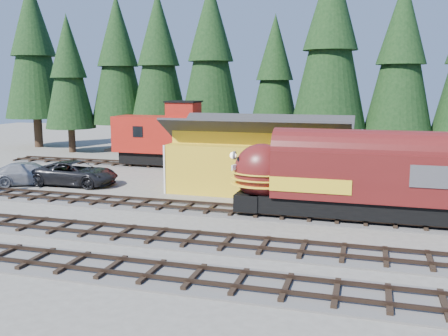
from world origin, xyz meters
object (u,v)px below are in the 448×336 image
(pickup_truck_a, at_px, (75,173))
(caboose, at_px, (173,137))
(locomotive, at_px, (350,180))
(pickup_truck_b, at_px, (31,174))
(depot, at_px, (259,149))

(pickup_truck_a, bearing_deg, caboose, -24.31)
(locomotive, xyz_separation_m, pickup_truck_b, (-23.60, 3.66, -1.44))
(depot, height_order, pickup_truck_a, depot)
(caboose, bearing_deg, pickup_truck_a, -113.10)
(depot, distance_m, caboose, 12.18)
(pickup_truck_a, xyz_separation_m, pickup_truck_b, (-3.36, -0.75, -0.06))
(depot, relative_size, locomotive, 0.91)
(locomotive, relative_size, pickup_truck_b, 2.43)
(pickup_truck_a, bearing_deg, locomotive, -103.49)
(depot, xyz_separation_m, caboose, (-9.59, 7.50, -0.21))
(caboose, bearing_deg, locomotive, -40.91)
(locomotive, bearing_deg, depot, 135.30)
(depot, relative_size, pickup_truck_b, 2.21)
(depot, height_order, pickup_truck_b, depot)
(caboose, xyz_separation_m, pickup_truck_b, (-7.45, -10.34, -1.92))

